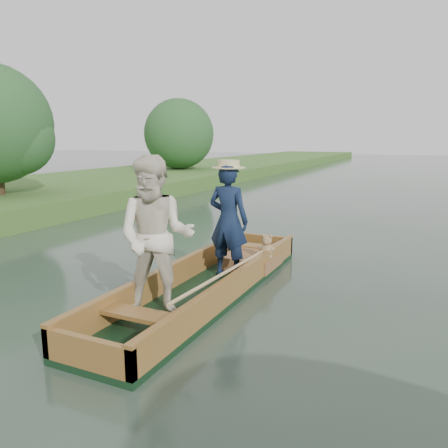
% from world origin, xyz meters
% --- Properties ---
extents(ground, '(120.00, 120.00, 0.00)m').
position_xyz_m(ground, '(0.00, 0.00, 0.00)').
color(ground, '#283D30').
rests_on(ground, ground).
extents(trees_far, '(4.40, 15.45, 4.39)m').
position_xyz_m(trees_far, '(-9.13, 9.98, 2.48)').
color(trees_far, '#47331E').
rests_on(trees_far, ground).
extents(punt, '(1.32, 5.00, 2.06)m').
position_xyz_m(punt, '(-0.04, -0.30, 0.76)').
color(punt, black).
rests_on(punt, ground).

